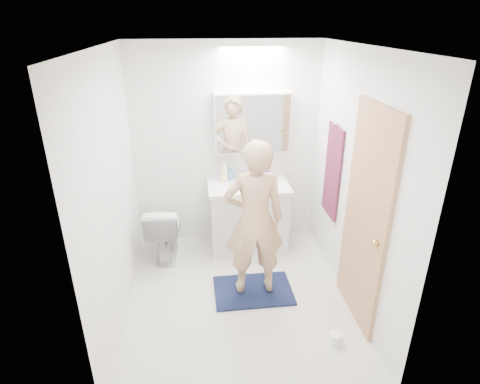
{
  "coord_description": "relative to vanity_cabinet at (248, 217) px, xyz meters",
  "views": [
    {
      "loc": [
        -0.35,
        -3.21,
        2.6
      ],
      "look_at": [
        0.05,
        0.25,
        1.05
      ],
      "focal_mm": 29.29,
      "sensor_mm": 36.0,
      "label": 1
    }
  ],
  "objects": [
    {
      "name": "floor",
      "position": [
        -0.23,
        -0.96,
        -0.39
      ],
      "size": [
        2.5,
        2.5,
        0.0
      ],
      "primitive_type": "plane",
      "color": "silver",
      "rests_on": "ground"
    },
    {
      "name": "ceiling",
      "position": [
        -0.23,
        -0.96,
        2.01
      ],
      "size": [
        2.5,
        2.5,
        0.0
      ],
      "primitive_type": "plane",
      "rotation": [
        3.14,
        0.0,
        0.0
      ],
      "color": "white",
      "rests_on": "floor"
    },
    {
      "name": "wall_back",
      "position": [
        -0.23,
        0.29,
        0.81
      ],
      "size": [
        2.5,
        0.0,
        2.5
      ],
      "primitive_type": "plane",
      "rotation": [
        1.57,
        0.0,
        0.0
      ],
      "color": "white",
      "rests_on": "floor"
    },
    {
      "name": "wall_front",
      "position": [
        -0.23,
        -2.21,
        0.81
      ],
      "size": [
        2.5,
        0.0,
        2.5
      ],
      "primitive_type": "plane",
      "rotation": [
        -1.57,
        0.0,
        0.0
      ],
      "color": "white",
      "rests_on": "floor"
    },
    {
      "name": "wall_left",
      "position": [
        -1.33,
        -0.96,
        0.81
      ],
      "size": [
        0.0,
        2.5,
        2.5
      ],
      "primitive_type": "plane",
      "rotation": [
        1.57,
        0.0,
        1.57
      ],
      "color": "white",
      "rests_on": "floor"
    },
    {
      "name": "wall_right",
      "position": [
        0.87,
        -0.96,
        0.81
      ],
      "size": [
        0.0,
        2.5,
        2.5
      ],
      "primitive_type": "plane",
      "rotation": [
        1.57,
        0.0,
        -1.57
      ],
      "color": "white",
      "rests_on": "floor"
    },
    {
      "name": "vanity_cabinet",
      "position": [
        0.0,
        0.0,
        0.0
      ],
      "size": [
        0.9,
        0.55,
        0.78
      ],
      "primitive_type": "cube",
      "color": "silver",
      "rests_on": "floor"
    },
    {
      "name": "countertop",
      "position": [
        0.0,
        -0.0,
        0.41
      ],
      "size": [
        0.95,
        0.58,
        0.04
      ],
      "primitive_type": "cube",
      "color": "white",
      "rests_on": "vanity_cabinet"
    },
    {
      "name": "sink_basin",
      "position": [
        0.0,
        0.03,
        0.45
      ],
      "size": [
        0.36,
        0.36,
        0.03
      ],
      "primitive_type": "cylinder",
      "color": "white",
      "rests_on": "countertop"
    },
    {
      "name": "faucet",
      "position": [
        0.0,
        0.22,
        0.51
      ],
      "size": [
        0.02,
        0.02,
        0.16
      ],
      "primitive_type": "cylinder",
      "color": "silver",
      "rests_on": "countertop"
    },
    {
      "name": "medicine_cabinet",
      "position": [
        0.07,
        0.21,
        1.11
      ],
      "size": [
        0.88,
        0.14,
        0.7
      ],
      "primitive_type": "cube",
      "color": "white",
      "rests_on": "wall_back"
    },
    {
      "name": "mirror_panel",
      "position": [
        0.07,
        0.13,
        1.11
      ],
      "size": [
        0.84,
        0.01,
        0.66
      ],
      "primitive_type": "cube",
      "color": "silver",
      "rests_on": "medicine_cabinet"
    },
    {
      "name": "toilet",
      "position": [
        -1.0,
        -0.12,
        -0.05
      ],
      "size": [
        0.42,
        0.69,
        0.68
      ],
      "primitive_type": "imported",
      "rotation": [
        0.0,
        0.0,
        3.07
      ],
      "color": "silver",
      "rests_on": "floor"
    },
    {
      "name": "bath_rug",
      "position": [
        -0.07,
        -0.91,
        -0.38
      ],
      "size": [
        0.8,
        0.56,
        0.02
      ],
      "primitive_type": "cube",
      "rotation": [
        0.0,
        0.0,
        0.01
      ],
      "color": "#121A3A",
      "rests_on": "floor"
    },
    {
      "name": "person",
      "position": [
        -0.07,
        -0.91,
        0.45
      ],
      "size": [
        0.58,
        0.38,
        1.59
      ],
      "primitive_type": "imported",
      "rotation": [
        0.0,
        0.0,
        3.15
      ],
      "color": "tan",
      "rests_on": "bath_rug"
    },
    {
      "name": "door",
      "position": [
        0.85,
        -1.31,
        0.61
      ],
      "size": [
        0.04,
        0.8,
        2.0
      ],
      "primitive_type": "cube",
      "color": "tan",
      "rests_on": "wall_right"
    },
    {
      "name": "door_knob",
      "position": [
        0.81,
        -1.61,
        0.56
      ],
      "size": [
        0.06,
        0.06,
        0.06
      ],
      "primitive_type": "sphere",
      "color": "gold",
      "rests_on": "door"
    },
    {
      "name": "towel",
      "position": [
        0.84,
        -0.41,
        0.71
      ],
      "size": [
        0.02,
        0.42,
        1.0
      ],
      "primitive_type": "cube",
      "color": "#13193C",
      "rests_on": "wall_right"
    },
    {
      "name": "towel_hook",
      "position": [
        0.83,
        -0.41,
        1.23
      ],
      "size": [
        0.07,
        0.02,
        0.02
      ],
      "primitive_type": "cylinder",
      "rotation": [
        0.0,
        1.57,
        0.0
      ],
      "color": "silver",
      "rests_on": "wall_right"
    },
    {
      "name": "soap_bottle_a",
      "position": [
        -0.27,
        0.15,
        0.55
      ],
      "size": [
        0.1,
        0.1,
        0.24
      ],
      "primitive_type": "imported",
      "rotation": [
        0.0,
        0.0,
        0.06
      ],
      "color": "#ECE798",
      "rests_on": "countertop"
    },
    {
      "name": "soap_bottle_b",
      "position": [
        -0.21,
        0.18,
        0.52
      ],
      "size": [
        0.12,
        0.12,
        0.19
      ],
      "primitive_type": "imported",
      "rotation": [
        0.0,
        0.0,
        -0.85
      ],
      "color": "#548BB5",
      "rests_on": "countertop"
    },
    {
      "name": "toothbrush_cup",
      "position": [
        0.25,
        0.16,
        0.47
      ],
      "size": [
        0.12,
        0.12,
        0.09
      ],
      "primitive_type": "imported",
      "rotation": [
        0.0,
        0.0,
        0.33
      ],
      "color": "#384AA9",
      "rests_on": "countertop"
    },
    {
      "name": "toilet_paper_roll",
      "position": [
        0.54,
        -1.69,
        -0.34
      ],
      "size": [
        0.11,
        0.11,
        0.1
      ],
      "primitive_type": "cylinder",
      "color": "white",
      "rests_on": "floor"
    }
  ]
}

